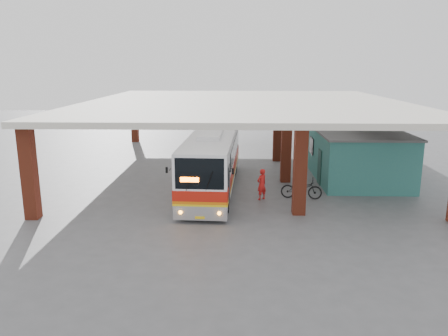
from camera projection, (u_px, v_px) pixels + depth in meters
ground at (236, 195)px, 24.09m from camera, size 90.00×90.00×0.00m
brick_columns at (259, 141)px, 28.41m from camera, size 20.10×21.60×4.35m
canopy_roof at (244, 103)px, 29.36m from camera, size 21.00×23.00×0.30m
shop_building at (356, 154)px, 27.41m from camera, size 5.20×8.20×3.11m
coach_bus at (213, 160)px, 24.89m from camera, size 2.99×11.87×3.43m
motorcycle at (301, 188)px, 23.33m from camera, size 2.27×1.07×1.15m
pedestrian at (262, 184)px, 23.13m from camera, size 0.72×0.70×1.67m
red_chair at (303, 158)px, 31.80m from camera, size 0.50×0.50×0.78m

